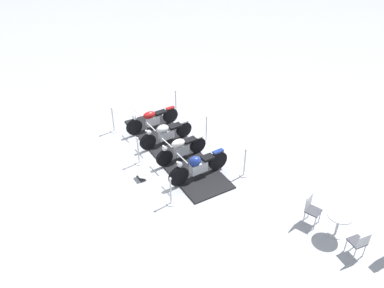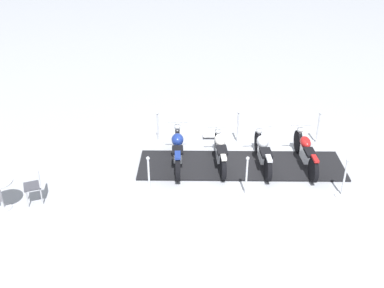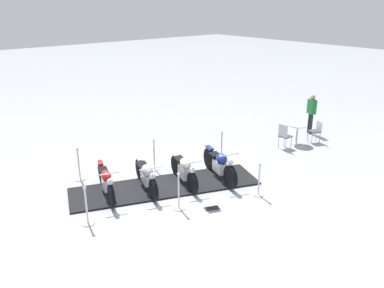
# 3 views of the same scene
# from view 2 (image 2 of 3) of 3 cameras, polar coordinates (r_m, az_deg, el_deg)

# --- Properties ---
(ground_plane) EXTENTS (80.00, 80.00, 0.00)m
(ground_plane) POSITION_cam_2_polar(r_m,az_deg,el_deg) (12.82, 6.21, -2.81)
(ground_plane) COLOR #A8AAB2
(display_platform) EXTENTS (3.55, 5.95, 0.05)m
(display_platform) POSITION_cam_2_polar(r_m,az_deg,el_deg) (12.80, 6.22, -2.71)
(display_platform) COLOR black
(display_platform) RESTS_ON ground_plane
(motorcycle_maroon) EXTENTS (2.20, 0.91, 0.96)m
(motorcycle_maroon) POSITION_cam_2_polar(r_m,az_deg,el_deg) (12.90, 14.23, -0.82)
(motorcycle_maroon) COLOR black
(motorcycle_maroon) RESTS_ON display_platform
(motorcycle_chrome) EXTENTS (2.13, 0.92, 0.93)m
(motorcycle_chrome) POSITION_cam_2_polar(r_m,az_deg,el_deg) (12.67, 8.99, -0.78)
(motorcycle_chrome) COLOR black
(motorcycle_chrome) RESTS_ON display_platform
(motorcycle_cream) EXTENTS (1.98, 0.85, 0.92)m
(motorcycle_cream) POSITION_cam_2_polar(r_m,az_deg,el_deg) (12.54, 3.60, -0.73)
(motorcycle_cream) COLOR black
(motorcycle_cream) RESTS_ON display_platform
(motorcycle_navy) EXTENTS (2.21, 0.94, 1.04)m
(motorcycle_navy) POSITION_cam_2_polar(r_m,az_deg,el_deg) (12.53, -1.84, -0.68)
(motorcycle_navy) COLOR black
(motorcycle_navy) RESTS_ON display_platform
(stanchion_right_mid) EXTENTS (0.34, 0.34, 1.09)m
(stanchion_right_mid) POSITION_cam_2_polar(r_m,az_deg,el_deg) (13.87, 5.80, 1.42)
(stanchion_right_mid) COLOR silver
(stanchion_right_mid) RESTS_ON ground_plane
(stanchion_left_mid) EXTENTS (0.34, 0.34, 1.12)m
(stanchion_left_mid) POSITION_cam_2_polar(r_m,az_deg,el_deg) (11.45, 6.89, -4.97)
(stanchion_left_mid) COLOR silver
(stanchion_left_mid) RESTS_ON ground_plane
(stanchion_left_front) EXTENTS (0.35, 0.35, 1.09)m
(stanchion_left_front) POSITION_cam_2_polar(r_m,az_deg,el_deg) (11.98, 18.68, -4.88)
(stanchion_left_front) COLOR silver
(stanchion_left_front) RESTS_ON ground_plane
(stanchion_right_front) EXTENTS (0.34, 0.34, 1.07)m
(stanchion_right_front) POSITION_cam_2_polar(r_m,az_deg,el_deg) (14.31, 15.64, 1.30)
(stanchion_right_front) COLOR silver
(stanchion_right_front) RESTS_ON ground_plane
(stanchion_right_rear) EXTENTS (0.31, 0.31, 1.04)m
(stanchion_right_rear) POSITION_cam_2_polar(r_m,az_deg,el_deg) (13.87, -4.35, 1.50)
(stanchion_right_rear) COLOR silver
(stanchion_right_rear) RESTS_ON ground_plane
(stanchion_left_rear) EXTENTS (0.30, 0.30, 1.11)m
(stanchion_left_rear) POSITION_cam_2_polar(r_m,az_deg,el_deg) (11.42, -5.47, -4.73)
(stanchion_left_rear) COLOR silver
(stanchion_left_rear) RESTS_ON ground_plane
(info_placard) EXTENTS (0.36, 0.45, 0.21)m
(info_placard) POSITION_cam_2_polar(r_m,az_deg,el_deg) (14.22, 2.20, 1.02)
(info_placard) COLOR #333338
(info_placard) RESTS_ON ground_plane
(cafe_chair_near_table) EXTENTS (0.40, 0.40, 0.98)m
(cafe_chair_near_table) POSITION_cam_2_polar(r_m,az_deg,el_deg) (11.66, -19.34, -4.66)
(cafe_chair_near_table) COLOR #B7B7BC
(cafe_chair_near_table) RESTS_ON ground_plane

